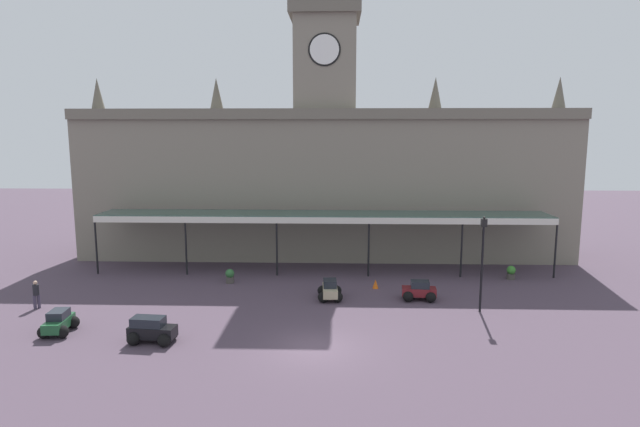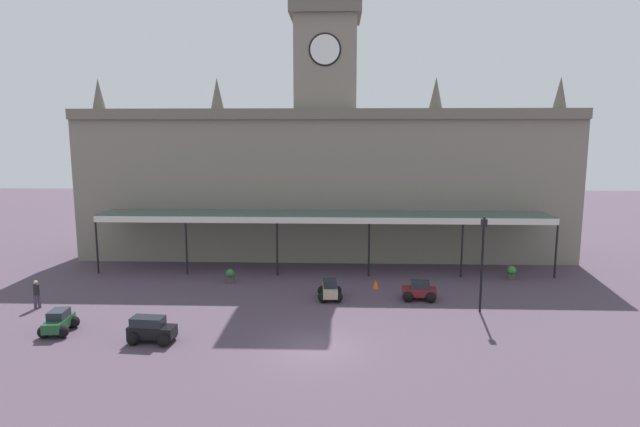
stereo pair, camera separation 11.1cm
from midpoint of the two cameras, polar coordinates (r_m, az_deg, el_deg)
The scene contains 12 objects.
ground_plane at distance 25.75m, azimuth -0.48°, elevation -14.40°, with size 140.00×140.00×0.00m, color #4C3D4B.
station_building at distance 43.47m, azimuth 0.68°, elevation 4.13°, with size 39.31×6.82×20.00m.
entrance_canopy at distance 38.16m, azimuth 0.46°, elevation -0.22°, with size 32.77×3.26×4.32m.
car_beige_sedan at distance 32.62m, azimuth 1.18°, elevation -8.40°, with size 1.59×2.09×1.19m.
car_maroon_sedan at distance 32.98m, azimuth 10.81°, elevation -8.36°, with size 2.11×1.62×1.19m.
car_black_estate at distance 27.47m, azimuth -17.72°, elevation -12.05°, with size 2.32×1.67×1.27m.
car_green_sedan at distance 30.43m, azimuth -26.38°, elevation -10.62°, with size 1.63×2.12×1.19m.
pedestrian_near_entrance at distance 34.91m, azimuth -28.32°, elevation -7.62°, with size 0.34×0.34×1.67m.
victorian_lamppost at distance 30.95m, azimuth 17.32°, elevation -4.23°, with size 0.30×0.30×5.51m.
traffic_cone at distance 34.96m, azimuth 6.15°, elevation -7.61°, with size 0.40×0.40×0.60m, color orange.
planter_forecourt_centre at distance 36.47m, azimuth -9.64°, elevation -6.68°, with size 0.60×0.60×0.96m.
planter_by_canopy at distance 39.11m, azimuth 20.15°, elevation -6.04°, with size 0.60×0.60×0.96m.
Camera 2 is at (1.14, -23.64, 10.14)m, focal length 29.49 mm.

